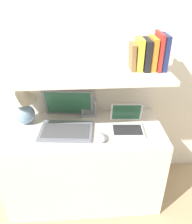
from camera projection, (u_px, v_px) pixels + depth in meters
name	position (u px, v px, depth m)	size (l,w,h in m)	color
ground_plane	(85.00, 219.00, 1.93)	(12.00, 12.00, 0.00)	#9E8460
wall_back	(80.00, 52.00, 1.84)	(6.00, 0.05, 2.40)	silver
desk	(83.00, 163.00, 1.99)	(1.23, 0.55, 0.70)	silver
back_riser	(82.00, 124.00, 2.13)	(1.23, 0.04, 1.12)	silver
shelf	(80.00, 72.00, 1.65)	(1.23, 0.49, 0.03)	silver
table_lamp	(22.00, 101.00, 1.79)	(0.22, 0.22, 0.32)	#7593B2
laptop_large	(67.00, 121.00, 1.79)	(0.43, 0.41, 0.28)	slate
laptop_small	(127.00, 125.00, 1.79)	(0.25, 0.25, 0.18)	silver
computer_mouse	(101.00, 137.00, 1.68)	(0.08, 0.11, 0.04)	#99999E
router_box	(88.00, 107.00, 1.94)	(0.12, 0.09, 0.15)	gray
book_navy	(163.00, 52.00, 1.61)	(0.04, 0.16, 0.24)	navy
book_red	(158.00, 51.00, 1.61)	(0.02, 0.18, 0.25)	#A82823
book_orange	(152.00, 54.00, 1.61)	(0.04, 0.15, 0.22)	orange
book_black	(146.00, 54.00, 1.61)	(0.04, 0.16, 0.21)	black
book_yellow	(139.00, 54.00, 1.61)	(0.04, 0.13, 0.21)	gold
book_brown	(132.00, 57.00, 1.61)	(0.04, 0.13, 0.18)	brown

